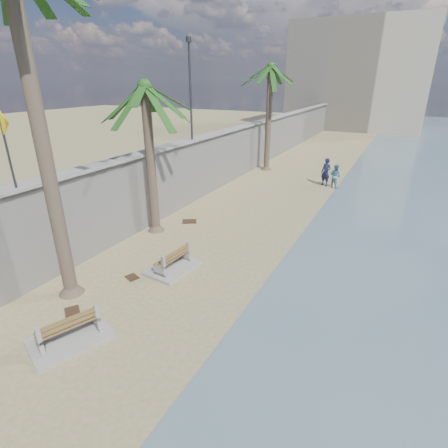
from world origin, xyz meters
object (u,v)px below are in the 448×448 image
(bench_far, at_px, (173,261))
(palm_back, at_px, (271,68))
(person_b, at_px, (335,175))
(person_a, at_px, (326,170))
(bench_near, at_px, (69,329))
(palm_mid, at_px, (145,88))

(bench_far, bearing_deg, palm_back, 98.64)
(palm_back, distance_m, person_b, 9.14)
(palm_back, bearing_deg, person_b, -23.23)
(palm_back, bearing_deg, bench_far, -81.36)
(person_a, bearing_deg, palm_back, 177.10)
(bench_near, bearing_deg, person_b, 79.21)
(bench_far, xyz_separation_m, person_a, (2.66, 14.08, 0.71))
(palm_mid, relative_size, palm_back, 0.87)
(bench_near, bearing_deg, person_a, 81.15)
(bench_far, distance_m, palm_mid, 7.20)
(person_a, height_order, person_b, person_a)
(person_a, xyz_separation_m, person_b, (0.64, -0.05, -0.21))
(bench_near, distance_m, palm_mid, 9.80)
(bench_near, distance_m, person_b, 18.97)
(bench_near, relative_size, person_b, 1.43)
(bench_near, distance_m, person_a, 18.92)
(palm_back, bearing_deg, bench_near, -83.88)
(palm_mid, bearing_deg, person_b, 61.49)
(palm_mid, relative_size, person_b, 4.25)
(bench_far, height_order, palm_mid, palm_mid)
(bench_near, height_order, bench_far, bench_near)
(bench_far, height_order, person_b, person_b)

